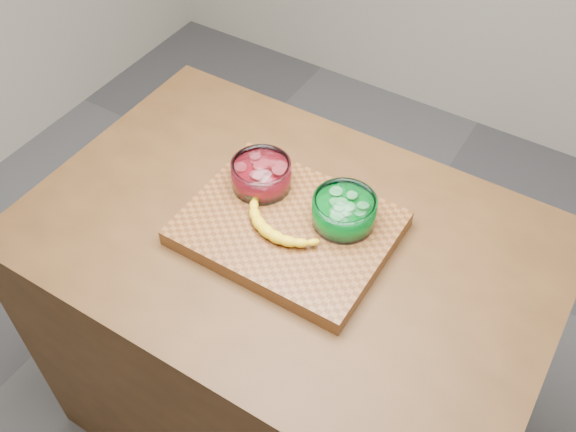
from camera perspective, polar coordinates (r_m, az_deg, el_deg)
The scene contains 6 objects.
ground at distance 2.21m, azimuth 0.00°, elevation -17.00°, with size 3.50×3.50×0.00m, color #515155.
counter at distance 1.81m, azimuth 0.00°, elevation -10.91°, with size 1.20×0.80×0.90m, color #4F3117.
cutting_board at distance 1.43m, azimuth 0.00°, elevation -1.08°, with size 0.45×0.35×0.04m, color brown.
bowl_red at distance 1.48m, azimuth -2.39°, elevation 3.70°, with size 0.14×0.14×0.06m.
bowl_green at distance 1.40m, azimuth 5.01°, elevation 0.46°, with size 0.14×0.14×0.07m.
banana at distance 1.39m, azimuth -0.71°, elevation -0.63°, with size 0.23×0.13×0.03m, color yellow, non-canonical shape.
Camera 1 is at (0.50, -0.80, 2.00)m, focal length 40.00 mm.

